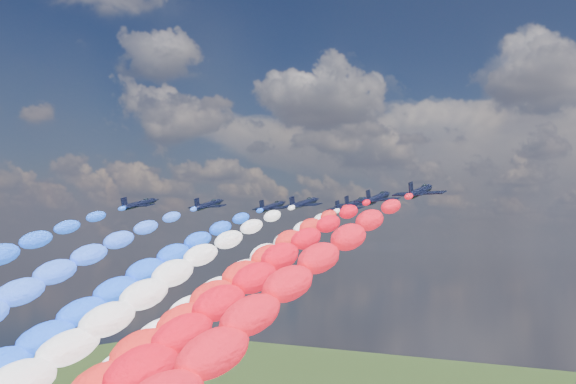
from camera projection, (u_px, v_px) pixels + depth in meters
The scene contains 14 objects.
jet_0 at pixel (139, 204), 147.23m from camera, with size 8.62×11.55×2.55m, color black, non-canonical shape.
jet_1 at pixel (208, 205), 149.61m from camera, with size 8.62×11.55×2.55m, color black, non-canonical shape.
jet_2 at pixel (272, 206), 155.90m from camera, with size 8.62×11.55×2.55m, color black, non-canonical shape.
trail_2 at pixel (99, 319), 112.31m from camera, with size 6.89×97.90×46.90m, color #1751FB, non-canonical shape.
jet_3 at pixel (304, 203), 144.77m from camera, with size 8.62×11.55×2.55m, color black, non-canonical shape.
trail_3 at pixel (125, 327), 101.18m from camera, with size 6.89×97.90×46.90m, color white, non-canonical shape.
jet_4 at pixel (347, 207), 157.18m from camera, with size 8.62×11.55×2.55m, color black, non-canonical shape.
trail_4 at pixel (204, 319), 113.60m from camera, with size 6.89×97.90×46.90m, color white, non-canonical shape.
jet_5 at pixel (356, 203), 143.31m from camera, with size 8.62×11.55×2.55m, color black, non-canonical shape.
trail_5 at pixel (198, 328), 99.73m from camera, with size 6.89×97.90×46.90m, color red, non-canonical shape.
jet_6 at pixel (378, 198), 128.49m from camera, with size 8.62×11.55×2.55m, color black, non-canonical shape.
trail_6 at pixel (203, 343), 84.91m from camera, with size 6.89×97.90×46.90m, color red, non-canonical shape.
jet_7 at pixel (420, 191), 113.15m from camera, with size 8.62×11.55×2.55m, color black, non-canonical shape.
trail_7 at pixel (233, 364), 69.57m from camera, with size 6.89×97.90×46.90m, color red, non-canonical shape.
Camera 1 is at (76.36, -112.31, 86.86)m, focal length 42.51 mm.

